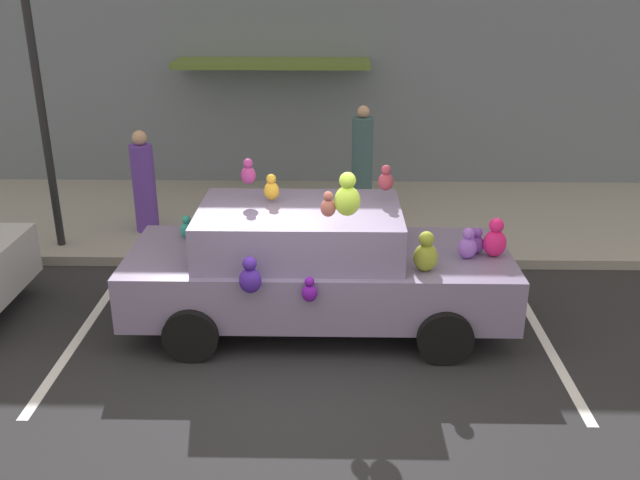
% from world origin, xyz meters
% --- Properties ---
extents(ground_plane, '(60.00, 60.00, 0.00)m').
position_xyz_m(ground_plane, '(0.00, 0.00, 0.00)').
color(ground_plane, '#262628').
extents(sidewalk, '(24.00, 4.00, 0.15)m').
position_xyz_m(sidewalk, '(0.00, 5.00, 0.07)').
color(sidewalk, gray).
rests_on(sidewalk, ground).
extents(storefront_building, '(24.00, 1.25, 6.40)m').
position_xyz_m(storefront_building, '(-0.01, 7.14, 3.19)').
color(storefront_building, slate).
rests_on(storefront_building, ground).
extents(parking_stripe_front, '(0.12, 3.60, 0.01)m').
position_xyz_m(parking_stripe_front, '(2.99, 1.00, 0.00)').
color(parking_stripe_front, silver).
rests_on(parking_stripe_front, ground).
extents(parking_stripe_rear, '(0.12, 3.60, 0.01)m').
position_xyz_m(parking_stripe_rear, '(-2.69, 1.00, 0.00)').
color(parking_stripe_rear, silver).
rests_on(parking_stripe_rear, ground).
extents(plush_covered_car, '(4.65, 2.07, 2.18)m').
position_xyz_m(plush_covered_car, '(0.20, 1.27, 0.81)').
color(plush_covered_car, slate).
rests_on(plush_covered_car, ground).
extents(teddy_bear_on_sidewalk, '(0.33, 0.28, 0.64)m').
position_xyz_m(teddy_bear_on_sidewalk, '(-1.49, 3.75, 0.44)').
color(teddy_bear_on_sidewalk, beige).
rests_on(teddy_bear_on_sidewalk, sidewalk).
extents(street_lamp_post, '(0.28, 0.28, 4.02)m').
position_xyz_m(street_lamp_post, '(-3.86, 3.50, 2.60)').
color(street_lamp_post, black).
rests_on(street_lamp_post, sidewalk).
extents(pedestrian_near_shopfront, '(0.36, 0.36, 1.90)m').
position_xyz_m(pedestrian_near_shopfront, '(0.91, 5.08, 1.03)').
color(pedestrian_near_shopfront, '#3B5B5F').
rests_on(pedestrian_near_shopfront, sidewalk).
extents(pedestrian_walking_past, '(0.37, 0.37, 1.67)m').
position_xyz_m(pedestrian_walking_past, '(-2.65, 4.16, 0.92)').
color(pedestrian_walking_past, '#6039A8').
rests_on(pedestrian_walking_past, sidewalk).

